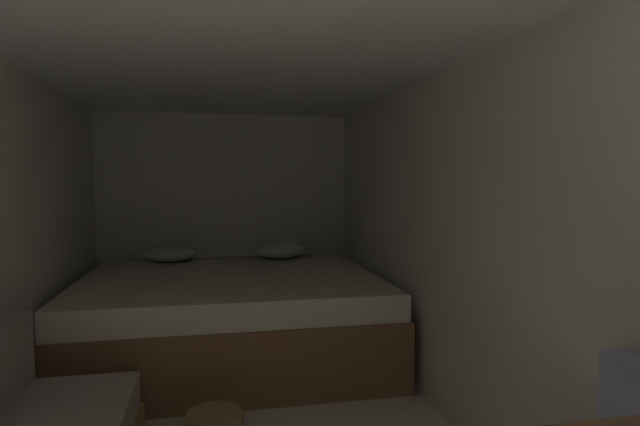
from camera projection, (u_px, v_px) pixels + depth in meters
wall_back at (225, 219)px, 5.13m from camera, size 2.49×0.05×2.04m
wall_right at (477, 252)px, 2.74m from camera, size 0.05×5.36×2.04m
ceiling_slab at (241, 36)px, 2.43m from camera, size 2.49×5.36×0.05m
bed at (230, 315)px, 4.13m from camera, size 2.27×2.01×0.81m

